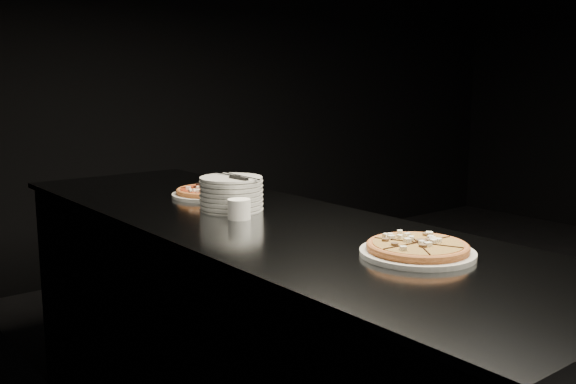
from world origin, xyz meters
TOP-DOWN VIEW (x-y plane):
  - floor at (0.00, 0.00)m, footprint 5.00×5.00m
  - wall_left at (-2.50, 0.00)m, footprint 0.02×5.00m
  - wall_back at (0.00, 2.50)m, footprint 5.00×0.02m
  - counter at (-2.13, 0.00)m, footprint 0.74×2.44m
  - pizza_mushroom at (-2.07, -0.64)m, footprint 0.30×0.30m
  - pizza_tomato at (-2.04, 0.44)m, footprint 0.32×0.32m
  - plate_stack at (-2.11, 0.17)m, footprint 0.22×0.22m
  - cutlery at (-2.10, 0.15)m, footprint 0.08×0.24m
  - ramekin at (-2.18, 0.02)m, footprint 0.08×0.08m

SIDE VIEW (x-z plane):
  - floor at x=0.00m, z-range 0.00..0.00m
  - counter at x=-2.13m, z-range 0.00..0.92m
  - pizza_tomato at x=-2.04m, z-range 0.92..0.96m
  - pizza_mushroom at x=-2.07m, z-range 0.92..0.96m
  - ramekin at x=-2.18m, z-range 0.92..0.99m
  - plate_stack at x=-2.11m, z-range 0.92..1.04m
  - cutlery at x=-2.10m, z-range 1.03..1.04m
  - wall_left at x=-2.50m, z-range 0.00..2.80m
  - wall_back at x=0.00m, z-range 0.00..2.80m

